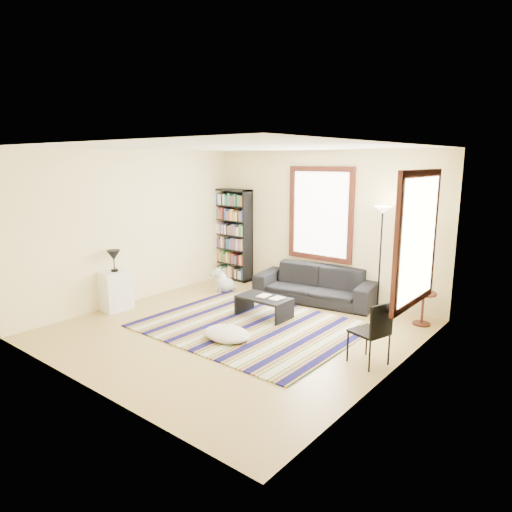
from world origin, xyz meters
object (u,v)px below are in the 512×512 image
Objects in this scene: coffee_table at (264,307)px; folding_chair at (369,332)px; sofa at (315,284)px; side_table at (423,309)px; white_cabinet at (116,291)px; dog at (225,280)px; floor_lamp at (380,261)px; floor_cushion at (227,334)px; bookshelf at (233,235)px.

coffee_table is 2.23m from folding_chair.
coffee_table is at bearing -107.12° from sofa.
folding_chair reaches higher than side_table.
dog is at bearing 73.66° from white_cabinet.
side_table is (0.81, -0.10, -0.66)m from floor_lamp.
sofa is 2.02m from side_table.
sofa is 4.18× the size of side_table.
floor_lamp is at bearing 40.69° from white_cabinet.
dog is (-2.94, -0.72, -0.68)m from floor_lamp.
dog is (-1.73, 1.84, 0.16)m from floor_cushion.
side_table is at bearing 50.60° from floor_cushion.
sofa is 3.23× the size of white_cabinet.
side_table is 5.23m from white_cabinet.
dog is (-3.70, 1.26, -0.18)m from folding_chair.
floor_lamp is (1.39, 1.43, 0.75)m from coffee_table.
coffee_table is 2.13m from floor_lamp.
sofa is 3.00× the size of floor_cushion.
dog is at bearing 178.31° from folding_chair.
bookshelf reaches higher than side_table.
floor_cushion is 3.19m from side_table.
sofa is 2.47m from floor_cushion.
white_cabinet is 1.39× the size of dog.
coffee_table is 1.67× the size of side_table.
dog is at bearing 133.27° from floor_cushion.
white_cabinet is (-3.69, -2.76, -0.58)m from floor_lamp.
sofa is at bearing -175.25° from floor_lamp.
white_cabinet is (-2.48, -0.20, 0.26)m from floor_cushion.
sofa is 2.43m from bookshelf.
floor_lamp is at bearing 173.02° from side_table.
sofa reaches higher than side_table.
folding_chair is at bearing 16.36° from floor_cushion.
sofa is at bearing 153.36° from folding_chair.
folding_chair is at bearing 13.83° from white_cabinet.
bookshelf is at bearing 164.27° from sofa.
coffee_table is 1.05× the size of folding_chair.
bookshelf is at bearing 170.43° from folding_chair.
dog reaches higher than floor_cushion.
bookshelf is 2.22× the size of coffee_table.
side_table is (2.20, 1.33, 0.09)m from coffee_table.
floor_lamp is 2.18m from folding_chair.
side_table is (4.33, -0.27, -0.73)m from bookshelf.
bookshelf is 1.08× the size of floor_lamp.
side_table is 0.63× the size of folding_chair.
bookshelf is 3.69m from floor_cushion.
white_cabinet reaches higher than coffee_table.
folding_chair reaches higher than white_cabinet.
white_cabinet is at bearing -175.44° from floor_cushion.
coffee_table is at bearing 99.27° from floor_cushion.
bookshelf is 1.30m from dog.
white_cabinet is at bearing -142.19° from sofa.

